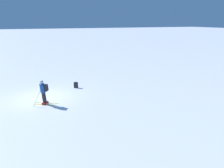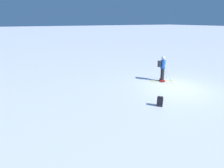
{
  "view_description": "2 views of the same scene",
  "coord_description": "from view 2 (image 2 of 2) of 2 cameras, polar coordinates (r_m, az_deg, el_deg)",
  "views": [
    {
      "loc": [
        16.21,
        -1.17,
        5.53
      ],
      "look_at": [
        2.18,
        4.69,
        1.11
      ],
      "focal_mm": 35.0,
      "sensor_mm": 36.0,
      "label": 1
    },
    {
      "loc": [
        -7.39,
        8.81,
        4.11
      ],
      "look_at": [
        0.14,
        4.77,
        1.01
      ],
      "focal_mm": 28.0,
      "sensor_mm": 36.0,
      "label": 2
    }
  ],
  "objects": [
    {
      "name": "ground_plane",
      "position": [
        12.21,
        20.48,
        -1.04
      ],
      "size": [
        300.0,
        300.0,
        0.0
      ],
      "primitive_type": "plane",
      "color": "white"
    },
    {
      "name": "skier",
      "position": [
        12.97,
        16.12,
        5.24
      ],
      "size": [
        1.44,
        1.67,
        1.79
      ],
      "rotation": [
        0.0,
        0.0,
        -0.52
      ],
      "color": "yellow",
      "rests_on": "ground"
    },
    {
      "name": "spare_backpack",
      "position": [
        9.24,
        15.36,
        -5.54
      ],
      "size": [
        0.37,
        0.37,
        0.5
      ],
      "rotation": [
        0.0,
        0.0,
        3.95
      ],
      "color": "black",
      "rests_on": "ground"
    }
  ]
}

